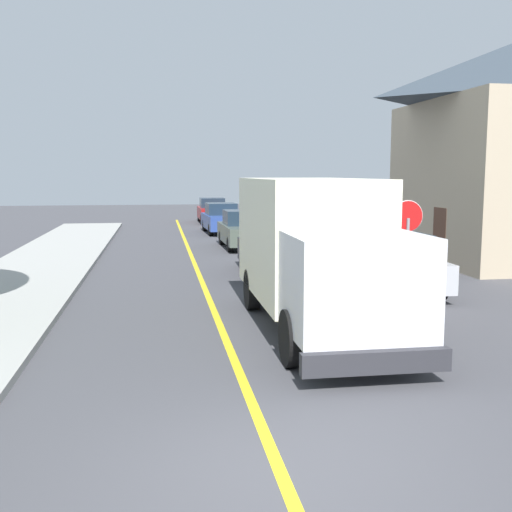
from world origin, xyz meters
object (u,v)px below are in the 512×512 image
parked_car_near (272,250)px  stop_sign (407,232)px  parked_van_across (393,264)px  parked_car_furthest (212,211)px  box_truck (315,247)px  parked_car_far (221,219)px  parked_car_mid (243,230)px

parked_car_near → stop_sign: size_ratio=1.67×
parked_car_near → parked_van_across: size_ratio=1.00×
parked_car_near → parked_car_furthest: bearing=90.2°
box_truck → parked_van_across: (3.20, 3.66, -0.97)m
parked_car_far → parked_van_across: (3.01, -17.81, 0.00)m
parked_car_mid → parked_van_across: bearing=-75.7°
parked_car_furthest → parked_van_across: bearing=-83.5°
parked_car_furthest → parked_car_far: bearing=-91.0°
box_truck → stop_sign: (2.89, 1.94, 0.09)m
parked_van_across → parked_car_furthest: bearing=96.5°
parked_car_far → stop_sign: (2.70, -19.52, 1.06)m
parked_car_near → parked_van_across: 4.46m
parked_car_mid → parked_car_far: (-0.25, 6.97, 0.00)m
box_truck → stop_sign: 3.48m
parked_car_near → stop_sign: (2.49, -5.19, 1.06)m
parked_van_across → stop_sign: (-0.31, -1.71, 1.06)m
parked_car_furthest → stop_sign: (2.57, -26.82, 1.06)m
parked_car_near → parked_car_mid: (0.05, 7.36, 0.00)m
parked_car_far → stop_sign: size_ratio=1.69×
parked_car_mid → parked_van_across: 11.18m
parked_car_near → stop_sign: bearing=-64.4°
parked_car_far → stop_sign: 19.73m
box_truck → parked_car_near: bearing=86.8°
box_truck → parked_car_near: (0.40, 7.13, -0.97)m
parked_car_far → parked_car_furthest: (0.13, 7.30, 0.00)m
parked_car_mid → stop_sign: bearing=-79.0°
stop_sign → parked_car_mid: bearing=101.0°
parked_car_mid → parked_car_far: bearing=92.1°
box_truck → parked_car_furthest: (0.33, 28.76, -0.97)m
parked_car_near → parked_car_furthest: same height
parked_car_furthest → box_truck: bearing=-90.6°
parked_car_near → parked_car_far: bearing=90.8°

